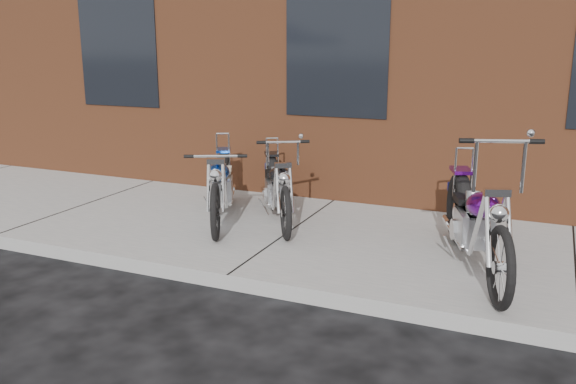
% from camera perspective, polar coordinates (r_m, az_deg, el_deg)
% --- Properties ---
extents(ground, '(120.00, 120.00, 0.00)m').
position_cam_1_polar(ground, '(5.84, -5.68, -9.10)').
color(ground, black).
rests_on(ground, ground).
extents(sidewalk, '(22.00, 3.00, 0.15)m').
position_cam_1_polar(sidewalk, '(7.07, 0.24, -4.21)').
color(sidewalk, gray).
rests_on(sidewalk, ground).
extents(chopper_purple, '(0.95, 2.32, 1.36)m').
position_cam_1_polar(chopper_purple, '(6.06, 17.16, -2.92)').
color(chopper_purple, black).
rests_on(chopper_purple, sidewalk).
extents(chopper_blue, '(1.06, 2.04, 0.96)m').
position_cam_1_polar(chopper_blue, '(7.46, -6.33, 0.46)').
color(chopper_blue, black).
rests_on(chopper_blue, sidewalk).
extents(chopper_third, '(1.17, 1.85, 1.07)m').
position_cam_1_polar(chopper_third, '(7.39, -0.97, 0.25)').
color(chopper_third, black).
rests_on(chopper_third, sidewalk).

